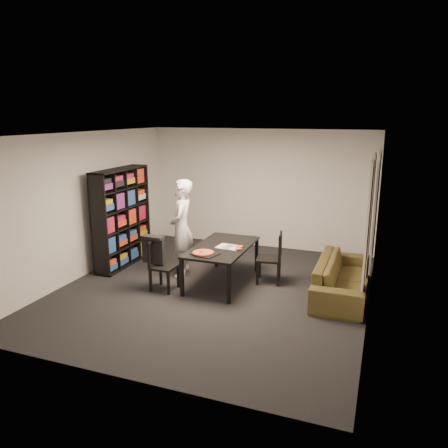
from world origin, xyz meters
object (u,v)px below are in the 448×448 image
(bookshelf, at_px, (122,217))
(sofa, at_px, (343,277))
(chair_right, at_px, (274,255))
(dining_table, at_px, (222,249))
(pepperoni_pizza, at_px, (203,253))
(baking_tray, at_px, (205,254))
(person, at_px, (182,228))
(chair_left, at_px, (160,262))

(bookshelf, relative_size, sofa, 0.93)
(chair_right, distance_m, sofa, 1.22)
(dining_table, relative_size, pepperoni_pizza, 4.65)
(chair_right, relative_size, sofa, 0.44)
(baking_tray, bearing_deg, person, 138.21)
(person, bearing_deg, pepperoni_pizza, 29.64)
(pepperoni_pizza, bearing_deg, chair_right, 41.98)
(dining_table, relative_size, person, 0.91)
(sofa, bearing_deg, baking_tray, 109.23)
(bookshelf, bearing_deg, sofa, -0.57)
(sofa, bearing_deg, bookshelf, 89.43)
(bookshelf, distance_m, dining_table, 2.22)
(chair_left, distance_m, person, 0.86)
(dining_table, height_order, baking_tray, baking_tray)
(dining_table, distance_m, chair_right, 0.92)
(chair_left, relative_size, person, 0.48)
(bookshelf, distance_m, sofa, 4.27)
(baking_tray, bearing_deg, dining_table, 79.04)
(chair_right, bearing_deg, pepperoni_pizza, -57.99)
(chair_left, bearing_deg, sofa, -72.05)
(bookshelf, relative_size, chair_right, 2.10)
(dining_table, height_order, sofa, dining_table)
(dining_table, relative_size, chair_right, 1.80)
(dining_table, distance_m, sofa, 2.07)
(pepperoni_pizza, bearing_deg, baking_tray, 15.75)
(chair_right, distance_m, baking_tray, 1.29)
(chair_right, distance_m, person, 1.73)
(baking_tray, relative_size, pepperoni_pizza, 1.14)
(dining_table, bearing_deg, sofa, 6.31)
(baking_tray, relative_size, sofa, 0.20)
(chair_left, bearing_deg, baking_tray, -80.88)
(bookshelf, xyz_separation_m, person, (1.35, -0.13, -0.06))
(baking_tray, xyz_separation_m, sofa, (2.14, 0.74, -0.39))
(dining_table, xyz_separation_m, pepperoni_pizza, (-0.13, -0.53, 0.09))
(dining_table, xyz_separation_m, sofa, (2.03, 0.23, -0.32))
(bookshelf, xyz_separation_m, pepperoni_pizza, (2.05, -0.79, -0.25))
(chair_left, relative_size, pepperoni_pizza, 2.45)
(chair_right, xyz_separation_m, person, (-1.67, -0.21, 0.38))
(person, xyz_separation_m, sofa, (2.87, 0.09, -0.59))
(chair_left, bearing_deg, bookshelf, 57.31)
(dining_table, distance_m, chair_left, 1.09)
(person, relative_size, pepperoni_pizza, 5.09)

